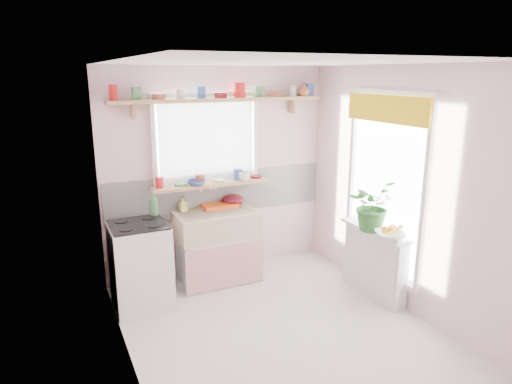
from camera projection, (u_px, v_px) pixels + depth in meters
name	position (u px, v px, depth m)	size (l,w,h in m)	color
room	(297.00, 169.00, 5.12)	(3.20, 3.20, 3.20)	silver
sink_unit	(217.00, 246.00, 5.40)	(0.95, 0.65, 1.11)	white
cooker	(140.00, 265.00, 4.79)	(0.58, 0.58, 0.93)	white
radiator_ledge	(374.00, 261.00, 5.06)	(0.22, 0.95, 0.78)	white
windowsill	(210.00, 184.00, 5.39)	(1.40, 0.22, 0.04)	tan
pine_shelf	(221.00, 100.00, 5.19)	(2.52, 0.24, 0.04)	tan
shelf_crockery	(221.00, 93.00, 5.18)	(2.47, 0.11, 0.12)	red
sill_crockery	(206.00, 179.00, 5.35)	(1.35, 0.11, 0.12)	red
dish_tray	(219.00, 205.00, 5.52)	(0.42, 0.32, 0.04)	#F05115
colander	(233.00, 200.00, 5.58)	(0.28, 0.28, 0.13)	#590F1A
jade_plant	(372.00, 205.00, 4.85)	(0.50, 0.43, 0.56)	#2A6729
fruit_bowl	(390.00, 235.00, 4.65)	(0.30, 0.30, 0.07)	white
herb_pot	(373.00, 222.00, 4.87)	(0.10, 0.07, 0.20)	#396729
soap_bottle_sink	(183.00, 204.00, 5.32)	(0.08, 0.08, 0.18)	#CED35D
sill_cup	(244.00, 176.00, 5.49)	(0.13, 0.13, 0.11)	white
sill_bowl	(196.00, 183.00, 5.24)	(0.21, 0.21, 0.07)	#2E4997
shelf_vase	(304.00, 90.00, 5.56)	(0.15, 0.15, 0.15)	#AA5934
cooker_bottle	(153.00, 204.00, 4.92)	(0.10, 0.10, 0.26)	#3B7740
fruit	(391.00, 229.00, 4.64)	(0.20, 0.14, 0.10)	orange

